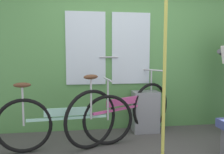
# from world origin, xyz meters

# --- Properties ---
(train_door_wall) EXTENTS (4.89, 0.28, 2.24)m
(train_door_wall) POSITION_xyz_m (-0.01, 1.11, 1.17)
(train_door_wall) COLOR #56934C
(train_door_wall) RESTS_ON ground_plane
(bicycle_near_door) EXTENTS (1.69, 0.44, 0.88)m
(bicycle_near_door) POSITION_xyz_m (-0.81, 0.41, 0.36)
(bicycle_near_door) COLOR black
(bicycle_near_door) RESTS_ON ground_plane
(bicycle_leaning_behind) EXTENTS (1.62, 0.95, 0.96)m
(bicycle_leaning_behind) POSITION_xyz_m (-0.04, 0.65, 0.40)
(bicycle_leaning_behind) COLOR black
(bicycle_leaning_behind) RESTS_ON ground_plane
(trash_bin_by_wall) EXTENTS (0.39, 0.28, 0.62)m
(trash_bin_by_wall) POSITION_xyz_m (0.35, 0.90, 0.31)
(trash_bin_by_wall) COLOR gray
(trash_bin_by_wall) RESTS_ON ground_plane
(handrail_pole) EXTENTS (0.04, 0.04, 2.20)m
(handrail_pole) POSITION_xyz_m (0.24, -0.14, 1.10)
(handrail_pole) COLOR #C6C14C
(handrail_pole) RESTS_ON ground_plane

